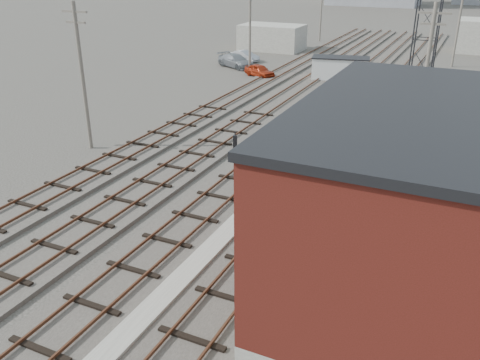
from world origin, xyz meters
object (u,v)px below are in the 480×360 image
Objects in this scene: site_trailer at (340,69)px; car_red at (260,71)px; car_silver at (245,56)px; switch_stand at (235,142)px; car_grey at (236,61)px; signal_mast at (253,265)px.

site_trailer is 8.10m from car_red.
site_trailer is 13.85m from car_silver.
car_silver is at bearing 145.28° from site_trailer.
switch_stand is at bearing -132.88° from car_red.
switch_stand is 26.41m from car_grey.
switch_stand is at bearing 117.72° from signal_mast.
switch_stand is 0.20× the size of site_trailer.
car_grey is at bearing 160.63° from site_trailer.
car_red is at bearing -179.80° from site_trailer.
switch_stand is 0.31× the size of car_silver.
site_trailer is at bearing 100.49° from signal_mast.
car_grey is (-12.17, 1.59, -0.46)m from site_trailer.
signal_mast reaches higher than car_grey.
site_trailer reaches higher than car_red.
switch_stand is 0.23× the size of car_grey.
car_grey is (-11.35, 23.84, 0.17)m from switch_stand.
site_trailer is 1.61× the size of car_red.
signal_mast is 3.15× the size of switch_stand.
switch_stand is (-7.63, 14.51, -1.53)m from signal_mast.
switch_stand is at bearing -104.05° from site_trailer.
car_grey reaches higher than switch_stand.
signal_mast reaches higher than car_silver.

